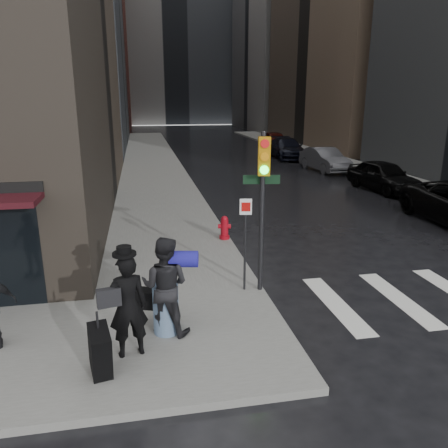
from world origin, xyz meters
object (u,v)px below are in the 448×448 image
(man_overcoat, at_px, (122,313))
(fire_hydrant, at_px, (224,229))
(parked_car_4, at_px, (275,140))
(parked_car_1, at_px, (383,176))
(parked_car_3, at_px, (287,148))
(traffic_light, at_px, (261,192))
(man_jeans, at_px, (165,285))
(parked_car_2, at_px, (325,159))

(man_overcoat, bearing_deg, fire_hydrant, -127.55)
(man_overcoat, relative_size, parked_car_4, 0.44)
(parked_car_1, distance_m, parked_car_3, 13.02)
(traffic_light, height_order, fire_hydrant, traffic_light)
(parked_car_3, xyz_separation_m, parked_car_4, (1.02, 6.50, 0.03))
(traffic_light, distance_m, fire_hydrant, 4.60)
(man_jeans, height_order, parked_car_1, man_jeans)
(man_overcoat, xyz_separation_m, parked_car_3, (11.80, 26.16, -0.25))
(fire_hydrant, relative_size, parked_car_3, 0.14)
(traffic_light, bearing_deg, parked_car_4, 81.64)
(man_jeans, relative_size, parked_car_4, 0.42)
(parked_car_2, bearing_deg, parked_car_3, 88.96)
(traffic_light, xyz_separation_m, parked_car_3, (8.73, 23.86, -1.79))
(parked_car_1, xyz_separation_m, parked_car_3, (-0.79, 13.00, 0.00))
(man_overcoat, distance_m, parked_car_2, 23.14)
(traffic_light, bearing_deg, parked_car_2, 71.71)
(fire_hydrant, relative_size, parked_car_4, 0.16)
(man_overcoat, bearing_deg, parked_car_3, -126.55)
(parked_car_3, bearing_deg, fire_hydrant, -111.09)
(traffic_light, distance_m, parked_car_2, 19.70)
(man_jeans, bearing_deg, parked_car_1, -112.61)
(man_overcoat, height_order, traffic_light, traffic_light)
(parked_car_4, bearing_deg, man_overcoat, -112.04)
(parked_car_3, bearing_deg, man_jeans, -110.62)
(man_overcoat, height_order, parked_car_1, man_overcoat)
(traffic_light, bearing_deg, fire_hydrant, 100.17)
(man_jeans, xyz_separation_m, parked_car_3, (11.02, 25.37, -0.36))
(fire_hydrant, bearing_deg, parked_car_2, 55.31)
(man_overcoat, bearing_deg, traffic_light, -155.57)
(parked_car_2, bearing_deg, fire_hydrant, -129.25)
(parked_car_4, bearing_deg, fire_hydrant, -111.07)
(parked_car_4, bearing_deg, parked_car_3, -99.52)
(man_jeans, xyz_separation_m, parked_car_4, (12.04, 31.86, -0.33))
(traffic_light, xyz_separation_m, fire_hydrant, (-0.05, 4.11, -2.07))
(fire_hydrant, distance_m, parked_car_2, 16.13)
(man_overcoat, relative_size, parked_car_3, 0.39)
(parked_car_1, xyz_separation_m, parked_car_2, (-0.39, 6.50, -0.02))
(man_overcoat, height_order, parked_car_4, man_overcoat)
(man_overcoat, relative_size, fire_hydrant, 2.72)
(parked_car_2, bearing_deg, man_overcoat, -126.38)
(man_jeans, relative_size, traffic_light, 0.52)
(traffic_light, relative_size, fire_hydrant, 4.87)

